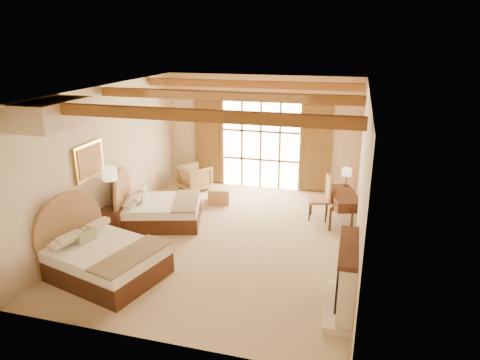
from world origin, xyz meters
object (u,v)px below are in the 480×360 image
(bed_far, at_px, (155,208))
(bed_near, at_px, (99,256))
(nightstand, at_px, (112,222))
(desk, at_px, (342,206))
(armchair, at_px, (195,177))

(bed_far, bearing_deg, bed_near, -105.34)
(bed_far, bearing_deg, nightstand, -144.32)
(bed_far, relative_size, desk, 1.52)
(nightstand, bearing_deg, armchair, 67.08)
(nightstand, relative_size, armchair, 0.73)
(bed_far, xyz_separation_m, nightstand, (-0.66, -0.84, -0.08))
(bed_far, height_order, armchair, bed_far)
(nightstand, distance_m, desk, 5.32)
(bed_near, height_order, desk, bed_near)
(desk, bearing_deg, armchair, 147.62)
(bed_near, xyz_separation_m, bed_far, (-0.04, 2.43, -0.03))
(bed_near, xyz_separation_m, desk, (4.20, 3.65, -0.01))
(bed_near, distance_m, desk, 5.56)
(bed_near, xyz_separation_m, nightstand, (-0.70, 1.58, -0.10))
(bed_near, distance_m, armchair, 4.84)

